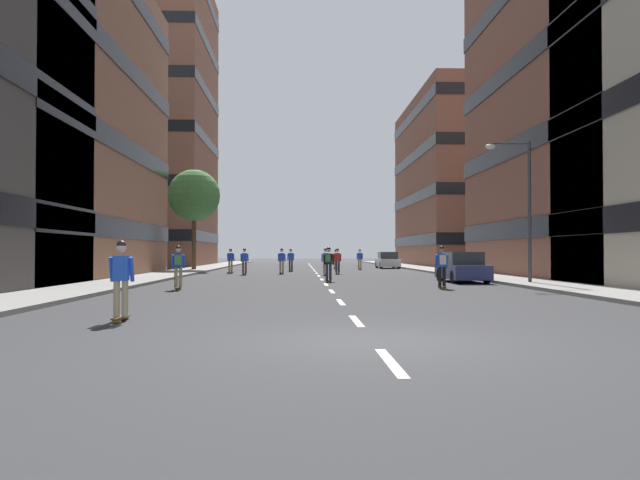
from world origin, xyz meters
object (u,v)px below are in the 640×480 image
(skater_2, at_px, (244,260))
(skater_3, at_px, (282,260))
(streetlamp_right, at_px, (522,195))
(skater_7, at_px, (291,259))
(skater_9, at_px, (178,264))
(parked_car_mid, at_px, (462,268))
(skater_6, at_px, (336,258))
(skater_4, at_px, (442,264))
(skater_10, at_px, (326,260))
(skater_5, at_px, (329,262))
(skater_11, at_px, (338,260))
(skater_1, at_px, (360,258))
(skater_0, at_px, (231,259))
(street_tree_near, at_px, (194,196))
(skater_8, at_px, (121,276))
(parked_car_near, at_px, (388,261))

(skater_2, distance_m, skater_3, 2.92)
(skater_2, bearing_deg, streetlamp_right, -42.73)
(skater_7, height_order, skater_9, same)
(parked_car_mid, relative_size, skater_9, 2.47)
(skater_3, distance_m, skater_6, 12.91)
(skater_4, relative_size, skater_6, 1.00)
(skater_10, bearing_deg, skater_2, 170.51)
(streetlamp_right, relative_size, skater_2, 3.65)
(skater_5, distance_m, skater_10, 8.46)
(parked_car_mid, bearing_deg, skater_9, -156.94)
(skater_3, xyz_separation_m, skater_11, (3.86, -0.26, 0.00))
(skater_1, bearing_deg, skater_0, -139.19)
(skater_11, bearing_deg, skater_10, -112.38)
(parked_car_mid, height_order, skater_7, skater_7)
(skater_0, relative_size, skater_7, 1.00)
(streetlamp_right, bearing_deg, skater_9, -169.13)
(skater_1, distance_m, skater_9, 29.22)
(skater_4, bearing_deg, street_tree_near, 121.11)
(skater_8, relative_size, skater_11, 1.00)
(skater_5, xyz_separation_m, skater_8, (-5.45, -17.55, -0.03))
(skater_9, relative_size, skater_10, 1.00)
(skater_6, height_order, skater_10, same)
(parked_car_mid, distance_m, skater_9, 14.26)
(skater_4, bearing_deg, parked_car_mid, 66.41)
(skater_11, bearing_deg, skater_8, -103.13)
(skater_7, bearing_deg, skater_2, -113.67)
(parked_car_mid, distance_m, skater_8, 20.69)
(skater_7, distance_m, skater_10, 8.07)
(parked_car_mid, relative_size, skater_1, 2.47)
(skater_3, bearing_deg, skater_8, -95.47)
(parked_car_near, xyz_separation_m, street_tree_near, (-16.66, -7.10, 5.34))
(parked_car_near, relative_size, street_tree_near, 0.55)
(skater_10, xyz_separation_m, skater_11, (0.93, 2.26, 0.00))
(street_tree_near, xyz_separation_m, skater_1, (13.68, 3.18, -5.05))
(skater_5, xyz_separation_m, skater_10, (0.22, 8.45, -0.03))
(skater_6, bearing_deg, skater_10, -96.08)
(skater_9, bearing_deg, skater_0, 89.96)
(parked_car_mid, xyz_separation_m, skater_7, (-8.87, 16.98, 0.29))
(streetlamp_right, distance_m, skater_3, 18.73)
(streetlamp_right, relative_size, skater_4, 3.65)
(skater_4, distance_m, skater_8, 15.19)
(skater_2, height_order, skater_4, same)
(skater_7, relative_size, skater_8, 1.00)
(skater_2, xyz_separation_m, skater_5, (5.14, -9.35, 0.03))
(skater_2, distance_m, skater_9, 15.80)
(street_tree_near, bearing_deg, skater_10, -42.66)
(streetlamp_right, relative_size, skater_1, 3.65)
(parked_car_near, height_order, skater_3, skater_3)
(parked_car_near, xyz_separation_m, skater_1, (-2.98, -3.91, 0.29))
(skater_1, bearing_deg, skater_2, -127.29)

